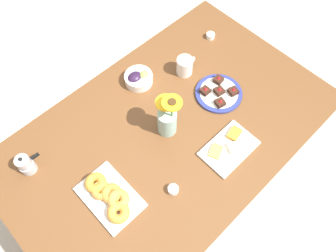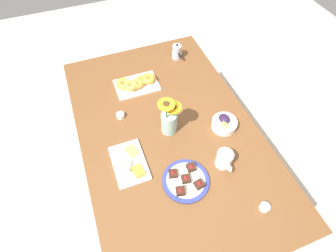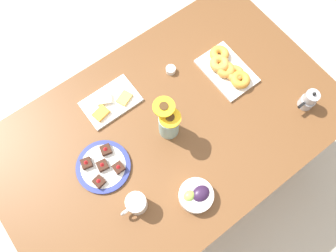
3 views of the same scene
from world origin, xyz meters
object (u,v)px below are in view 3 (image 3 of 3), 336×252
object	(u,v)px
cheese_platter	(110,102)
dessert_plate	(103,166)
coffee_mug	(136,204)
moka_pot	(309,100)
dining_table	(168,135)
jam_cup_berry	(171,70)
grape_bowl	(196,195)
flower_vase	(168,124)
croissant_platter	(227,69)

from	to	relation	value
cheese_platter	dessert_plate	distance (m)	0.31
coffee_mug	moka_pot	bearing A→B (deg)	174.03
dining_table	jam_cup_berry	size ratio (longest dim) A/B	33.33
dining_table	coffee_mug	xyz separation A→B (m)	(0.31, 0.19, 0.14)
dining_table	dessert_plate	distance (m)	0.35
grape_bowl	moka_pot	size ratio (longest dim) A/B	1.23
dining_table	flower_vase	xyz separation A→B (m)	(0.01, 0.01, 0.17)
moka_pot	dining_table	bearing A→B (deg)	-26.12
dining_table	jam_cup_berry	bearing A→B (deg)	-129.55
coffee_mug	flower_vase	distance (m)	0.36
dessert_plate	flower_vase	size ratio (longest dim) A/B	0.95
flower_vase	moka_pot	size ratio (longest dim) A/B	2.12
coffee_mug	jam_cup_berry	world-z (taller)	coffee_mug
coffee_mug	dessert_plate	world-z (taller)	coffee_mug
coffee_mug	moka_pot	size ratio (longest dim) A/B	1.01
croissant_platter	jam_cup_berry	xyz separation A→B (m)	(0.22, -0.16, -0.01)
jam_cup_berry	flower_vase	xyz separation A→B (m)	(0.20, 0.24, 0.07)
croissant_platter	coffee_mug	bearing A→B (deg)	20.16
dining_table	flower_vase	world-z (taller)	flower_vase
dining_table	croissant_platter	distance (m)	0.43
grape_bowl	croissant_platter	world-z (taller)	grape_bowl
grape_bowl	jam_cup_berry	world-z (taller)	grape_bowl
moka_pot	jam_cup_berry	bearing A→B (deg)	-52.81
dining_table	croissant_platter	bearing A→B (deg)	-170.40
cheese_platter	moka_pot	xyz separation A→B (m)	(-0.73, 0.56, 0.04)
dining_table	dessert_plate	xyz separation A→B (m)	(0.33, -0.03, 0.10)
dessert_plate	moka_pot	bearing A→B (deg)	161.00
grape_bowl	cheese_platter	distance (m)	0.58
dining_table	coffee_mug	distance (m)	0.39
dessert_plate	croissant_platter	bearing A→B (deg)	-176.83
dining_table	coffee_mug	world-z (taller)	coffee_mug
dining_table	croissant_platter	world-z (taller)	croissant_platter
dining_table	jam_cup_berry	world-z (taller)	jam_cup_berry
grape_bowl	flower_vase	xyz separation A→B (m)	(-0.08, -0.31, 0.06)
cheese_platter	grape_bowl	bearing A→B (deg)	94.76
dining_table	moka_pot	distance (m)	0.67
cheese_platter	moka_pot	size ratio (longest dim) A/B	2.18
coffee_mug	croissant_platter	bearing A→B (deg)	-159.84
dining_table	dessert_plate	bearing A→B (deg)	-4.89
coffee_mug	jam_cup_berry	distance (m)	0.66
jam_cup_berry	moka_pot	world-z (taller)	moka_pot
cheese_platter	flower_vase	world-z (taller)	flower_vase
grape_bowl	moka_pot	xyz separation A→B (m)	(-0.68, -0.03, 0.02)
jam_cup_berry	moka_pot	size ratio (longest dim) A/B	0.40
dining_table	flower_vase	bearing A→B (deg)	48.37
coffee_mug	croissant_platter	world-z (taller)	coffee_mug
jam_cup_berry	grape_bowl	bearing A→B (deg)	62.76
croissant_platter	moka_pot	xyz separation A→B (m)	(-0.18, 0.36, 0.02)
dining_table	grape_bowl	world-z (taller)	grape_bowl
flower_vase	moka_pot	distance (m)	0.66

